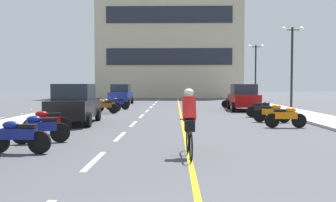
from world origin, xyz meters
TOP-DOWN VIEW (x-y plane):
  - ground_plane at (0.00, 21.00)m, footprint 140.00×140.00m
  - curb_left at (-7.20, 24.00)m, footprint 2.40×72.00m
  - curb_right at (7.20, 24.00)m, footprint 2.40×72.00m
  - lane_dash_1 at (-2.00, 6.00)m, footprint 0.14×2.20m
  - lane_dash_2 at (-2.00, 10.00)m, footprint 0.14×2.20m
  - lane_dash_3 at (-2.00, 14.00)m, footprint 0.14×2.20m
  - lane_dash_4 at (-2.00, 18.00)m, footprint 0.14×2.20m
  - lane_dash_5 at (-2.00, 22.00)m, footprint 0.14×2.20m
  - lane_dash_6 at (-2.00, 26.00)m, footprint 0.14×2.20m
  - lane_dash_7 at (-2.00, 30.00)m, footprint 0.14×2.20m
  - lane_dash_8 at (-2.00, 34.00)m, footprint 0.14×2.20m
  - lane_dash_9 at (-2.00, 38.00)m, footprint 0.14×2.20m
  - lane_dash_10 at (-2.00, 42.00)m, footprint 0.14×2.20m
  - lane_dash_11 at (-2.00, 46.00)m, footprint 0.14×2.20m
  - centre_line_yellow at (0.25, 24.00)m, footprint 0.12×66.00m
  - office_building at (-0.87, 48.16)m, footprint 19.55×6.44m
  - street_lamp_mid at (7.26, 20.59)m, footprint 1.46×0.36m
  - street_lamp_far at (7.05, 29.92)m, footprint 1.46×0.36m
  - parked_car_near at (-4.68, 13.98)m, footprint 2.13×4.30m
  - parked_car_mid at (4.64, 22.72)m, footprint 2.03×4.25m
  - parked_car_far at (-4.97, 30.11)m, footprint 1.96×4.22m
  - motorcycle_2 at (-4.17, 6.83)m, footprint 1.70×0.60m
  - motorcycle_3 at (-4.19, 8.49)m, footprint 1.64×0.80m
  - motorcycle_4 at (-4.69, 10.44)m, footprint 1.66×0.75m
  - motorcycle_5 at (4.48, 12.59)m, footprint 1.70×0.60m
  - motorcycle_6 at (4.48, 14.70)m, footprint 1.66×0.72m
  - motorcycle_7 at (4.66, 17.35)m, footprint 1.69×0.60m
  - motorcycle_8 at (-4.44, 19.77)m, footprint 1.70×0.60m
  - motorcycle_9 at (-4.50, 21.17)m, footprint 1.67×0.71m
  - motorcycle_10 at (-4.20, 23.15)m, footprint 1.69×0.62m
  - motorcycle_11 at (4.30, 25.44)m, footprint 1.67×0.70m
  - cyclist_rider at (0.25, 6.58)m, footprint 0.42×1.77m

SIDE VIEW (x-z plane):
  - ground_plane at x=0.00m, z-range 0.00..0.00m
  - lane_dash_1 at x=-2.00m, z-range 0.00..0.01m
  - lane_dash_2 at x=-2.00m, z-range 0.00..0.01m
  - lane_dash_3 at x=-2.00m, z-range 0.00..0.01m
  - lane_dash_4 at x=-2.00m, z-range 0.00..0.01m
  - lane_dash_5 at x=-2.00m, z-range 0.00..0.01m
  - lane_dash_6 at x=-2.00m, z-range 0.00..0.01m
  - lane_dash_7 at x=-2.00m, z-range 0.00..0.01m
  - lane_dash_8 at x=-2.00m, z-range 0.00..0.01m
  - lane_dash_9 at x=-2.00m, z-range 0.00..0.01m
  - lane_dash_10 at x=-2.00m, z-range 0.00..0.01m
  - lane_dash_11 at x=-2.00m, z-range 0.00..0.01m
  - centre_line_yellow at x=0.25m, z-range 0.00..0.01m
  - curb_left at x=-7.20m, z-range 0.00..0.12m
  - curb_right at x=7.20m, z-range 0.00..0.12m
  - motorcycle_2 at x=-4.17m, z-range 0.01..0.93m
  - motorcycle_3 at x=-4.19m, z-range 0.01..0.93m
  - motorcycle_4 at x=-4.69m, z-range 0.01..0.93m
  - motorcycle_5 at x=4.48m, z-range 0.01..0.93m
  - motorcycle_6 at x=4.48m, z-range 0.01..0.93m
  - motorcycle_7 at x=4.66m, z-range 0.01..0.93m
  - motorcycle_8 at x=-4.44m, z-range 0.01..0.93m
  - motorcycle_9 at x=-4.50m, z-range 0.01..0.93m
  - motorcycle_10 at x=-4.20m, z-range 0.01..0.93m
  - motorcycle_11 at x=4.30m, z-range 0.01..0.93m
  - cyclist_rider at x=0.25m, z-range 0.03..1.74m
  - parked_car_near at x=-4.68m, z-range 0.01..1.83m
  - parked_car_mid at x=4.64m, z-range 0.01..1.83m
  - parked_car_far at x=-4.97m, z-range 0.01..1.83m
  - street_lamp_far at x=7.05m, z-range 1.32..6.51m
  - street_lamp_mid at x=7.26m, z-range 1.33..6.61m
  - office_building at x=-0.87m, z-range 0.00..18.11m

